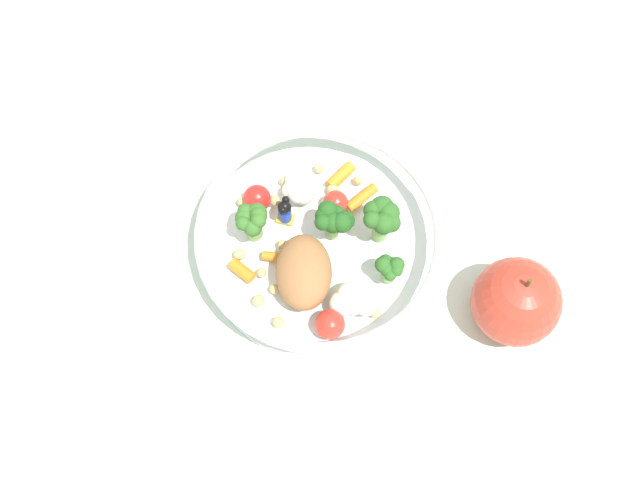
% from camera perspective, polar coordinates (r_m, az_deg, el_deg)
% --- Properties ---
extents(ground_plane, '(2.40, 2.40, 0.00)m').
position_cam_1_polar(ground_plane, '(0.75, 0.23, -2.01)').
color(ground_plane, silver).
extents(food_container, '(0.23, 0.23, 0.06)m').
position_cam_1_polar(food_container, '(0.73, 0.02, -0.26)').
color(food_container, white).
rests_on(food_container, ground_plane).
extents(loose_apple, '(0.08, 0.08, 0.09)m').
position_cam_1_polar(loose_apple, '(0.72, 14.18, -4.41)').
color(loose_apple, '#BC3828').
rests_on(loose_apple, ground_plane).
extents(folded_napkin, '(0.15, 0.15, 0.01)m').
position_cam_1_polar(folded_napkin, '(0.83, -15.46, 5.31)').
color(folded_napkin, white).
rests_on(folded_napkin, ground_plane).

